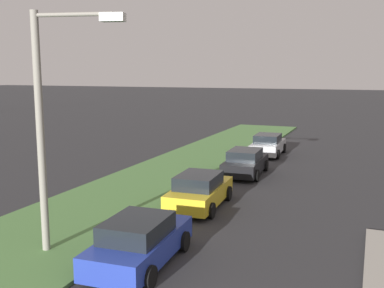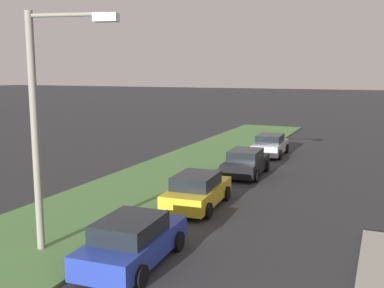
{
  "view_description": "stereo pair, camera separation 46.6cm",
  "coord_description": "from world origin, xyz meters",
  "views": [
    {
      "loc": [
        -6.71,
        -2.91,
        5.7
      ],
      "look_at": [
        15.02,
        5.9,
        1.95
      ],
      "focal_mm": 42.14,
      "sensor_mm": 36.0,
      "label": 1
    },
    {
      "loc": [
        -6.53,
        -3.34,
        5.7
      ],
      "look_at": [
        15.02,
        5.9,
        1.95
      ],
      "focal_mm": 42.14,
      "sensor_mm": 36.0,
      "label": 2
    }
  ],
  "objects": [
    {
      "name": "grass_median",
      "position": [
        10.0,
        7.39,
        0.06
      ],
      "size": [
        60.0,
        6.0,
        0.12
      ],
      "primitive_type": "cube",
      "color": "#517F42",
      "rests_on": "ground"
    },
    {
      "name": "parked_car_silver",
      "position": [
        23.81,
        3.78,
        0.72
      ],
      "size": [
        4.36,
        2.13,
        1.47
      ],
      "rotation": [
        0.0,
        0.0,
        0.03
      ],
      "color": "#B2B5BA",
      "rests_on": "ground"
    },
    {
      "name": "parked_car_blue",
      "position": [
        4.54,
        3.34,
        0.72
      ],
      "size": [
        4.39,
        2.2,
        1.47
      ],
      "rotation": [
        0.0,
        0.0,
        0.05
      ],
      "color": "#23389E",
      "rests_on": "ground"
    },
    {
      "name": "parked_car_yellow",
      "position": [
        10.64,
        3.78,
        0.72
      ],
      "size": [
        4.39,
        2.2,
        1.47
      ],
      "rotation": [
        0.0,
        0.0,
        0.05
      ],
      "color": "gold",
      "rests_on": "ground"
    },
    {
      "name": "streetlight",
      "position": [
        4.27,
        6.17,
        4.39
      ],
      "size": [
        0.93,
        2.84,
        7.5
      ],
      "color": "gray",
      "rests_on": "ground"
    },
    {
      "name": "parked_car_black",
      "position": [
        17.24,
        3.59,
        0.72
      ],
      "size": [
        4.38,
        2.17,
        1.47
      ],
      "rotation": [
        0.0,
        0.0,
        0.04
      ],
      "color": "black",
      "rests_on": "ground"
    }
  ]
}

